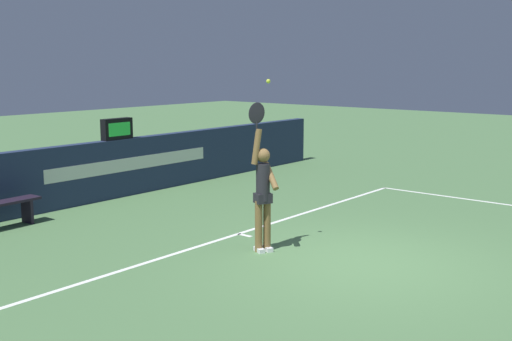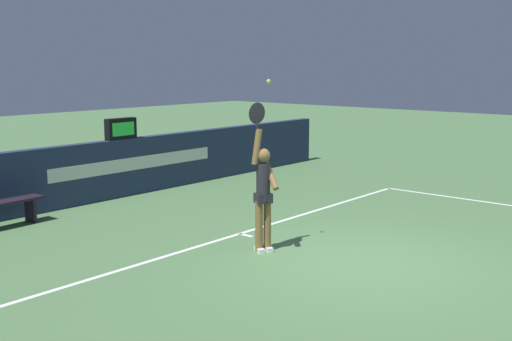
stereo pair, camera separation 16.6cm
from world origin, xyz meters
name	(u,v)px [view 1 (the left image)]	position (x,y,z in m)	size (l,w,h in m)	color
ground_plane	(365,262)	(0.00, 0.00, 0.00)	(60.00, 60.00, 0.00)	#4D7647
court_lines	(372,263)	(0.00, -0.12, 0.00)	(11.13, 5.57, 0.00)	white
back_wall	(93,172)	(0.00, 6.86, 0.66)	(15.82, 0.25, 1.33)	#202C4B
speed_display	(117,129)	(0.71, 6.85, 1.57)	(0.77, 0.20, 0.48)	black
tennis_player	(263,190)	(-0.55, 1.60, 1.01)	(0.47, 0.47, 2.46)	brown
tennis_ball	(268,81)	(-0.44, 1.58, 2.76)	(0.07, 0.07, 0.07)	#C7DC37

